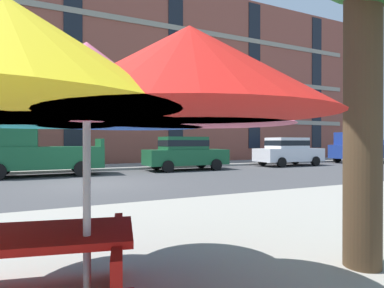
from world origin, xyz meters
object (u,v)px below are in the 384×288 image
at_px(sedan_green, 185,152).
at_px(picnic_table, 18,269).
at_px(pickup_green, 36,153).
at_px(patio_umbrella, 87,86).
at_px(sedan_white, 288,151).
at_px(pickup_blue_midblock, 361,149).

relative_size(sedan_green, picnic_table, 2.10).
distance_m(pickup_green, patio_umbrella, 12.75).
relative_size(sedan_white, pickup_blue_midblock, 0.86).
bearing_deg(pickup_blue_midblock, sedan_green, -180.00).
xyz_separation_m(pickup_green, picnic_table, (0.13, -12.40, -0.54)).
bearing_deg(sedan_white, patio_umbrella, -137.13).
relative_size(pickup_green, sedan_white, 1.16).
relative_size(pickup_green, patio_umbrella, 1.38).
xyz_separation_m(sedan_white, pickup_blue_midblock, (6.90, 0.00, 0.08)).
height_order(sedan_green, picnic_table, sedan_green).
bearing_deg(sedan_green, picnic_table, -119.49).
xyz_separation_m(pickup_green, patio_umbrella, (0.62, -12.70, 0.91)).
xyz_separation_m(sedan_green, patio_umbrella, (-6.52, -12.70, 0.99)).
bearing_deg(pickup_green, sedan_green, -0.00).
distance_m(sedan_green, picnic_table, 14.26).
xyz_separation_m(patio_umbrella, picnic_table, (-0.49, 0.30, -1.45)).
bearing_deg(picnic_table, pickup_blue_midblock, 30.47).
relative_size(sedan_green, patio_umbrella, 1.19).
bearing_deg(patio_umbrella, picnic_table, 148.95).
bearing_deg(picnic_table, pickup_green, 90.58).
distance_m(pickup_green, picnic_table, 12.42).
relative_size(pickup_blue_midblock, patio_umbrella, 1.38).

